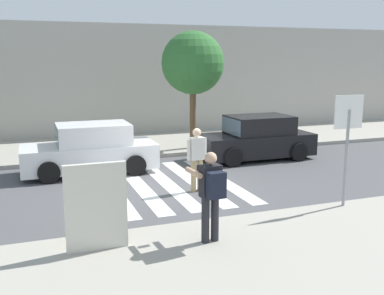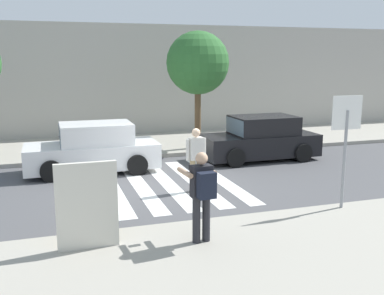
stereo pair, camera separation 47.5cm
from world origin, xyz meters
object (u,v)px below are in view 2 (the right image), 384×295
street_tree_center (198,63)px  advertising_board (87,206)px  photographer_with_backpack (202,189)px  pedestrian_crossing (196,156)px  parked_car_white (93,149)px  parked_car_black (260,139)px  stop_sign (346,127)px

street_tree_center → advertising_board: 9.93m
photographer_with_backpack → advertising_board: size_ratio=1.08×
pedestrian_crossing → photographer_with_backpack: bearing=-106.7°
photographer_with_backpack → parked_car_white: (-1.32, 6.67, -0.44)m
pedestrian_crossing → advertising_board: 4.50m
pedestrian_crossing → parked_car_black: bearing=41.7°
stop_sign → parked_car_white: (-5.06, 5.76, -1.30)m
stop_sign → advertising_board: bearing=-174.9°
parked_car_black → advertising_board: advertising_board is taller
stop_sign → photographer_with_backpack: 3.95m
pedestrian_crossing → advertising_board: size_ratio=1.08×
photographer_with_backpack → parked_car_black: (4.51, 6.67, -0.44)m
photographer_with_backpack → parked_car_white: 6.81m
parked_car_white → street_tree_center: (4.16, 2.02, 2.64)m
parked_car_white → street_tree_center: 5.33m
pedestrian_crossing → parked_car_black: (3.42, 3.05, -0.25)m
parked_car_white → street_tree_center: bearing=25.9°
stop_sign → parked_car_white: 7.78m
street_tree_center → photographer_with_backpack: bearing=-108.1°
parked_car_black → street_tree_center: size_ratio=0.93×
parked_car_white → advertising_board: size_ratio=2.56×
parked_car_white → parked_car_black: bearing=0.0°
pedestrian_crossing → parked_car_white: bearing=128.3°
parked_car_white → advertising_board: bearing=-96.7°
parked_car_black → street_tree_center: bearing=129.5°
photographer_with_backpack → street_tree_center: size_ratio=0.39×
parked_car_black → parked_car_white: bearing=180.0°
photographer_with_backpack → pedestrian_crossing: size_ratio=1.00×
pedestrian_crossing → street_tree_center: 5.87m
parked_car_white → parked_car_black: (5.83, 0.00, 0.00)m
pedestrian_crossing → parked_car_black: pedestrian_crossing is taller
stop_sign → photographer_with_backpack: size_ratio=1.50×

